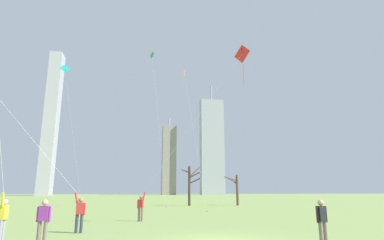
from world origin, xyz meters
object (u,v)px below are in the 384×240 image
(distant_kite_high_overhead_orange, at_px, (186,83))
(bare_tree_left_of_center, at_px, (236,188))
(kite_flyer_foreground_right_pink, at_px, (0,169))
(distant_kite_drifting_right_teal, at_px, (66,78))
(kite_flyer_far_back_white, at_px, (45,168))
(distant_kite_drifting_left_green, at_px, (153,63))
(bare_tree_rightmost, at_px, (190,183))
(bystander_watching_nearby, at_px, (43,219))
(bystander_strolling_midfield, at_px, (322,220))
(kite_flyer_midfield_right_red, at_px, (157,183))

(distant_kite_high_overhead_orange, distance_m, bare_tree_left_of_center, 16.35)
(kite_flyer_foreground_right_pink, relative_size, distant_kite_drifting_right_teal, 1.15)
(kite_flyer_foreground_right_pink, distance_m, kite_flyer_far_back_white, 3.16)
(distant_kite_drifting_left_green, bearing_deg, bare_tree_rightmost, 1.81)
(bystander_watching_nearby, bearing_deg, bare_tree_left_of_center, 59.31)
(kite_flyer_foreground_right_pink, xyz_separation_m, bystander_strolling_midfield, (11.87, -2.48, -1.85))
(distant_kite_high_overhead_orange, xyz_separation_m, bare_tree_left_of_center, (8.28, 6.46, -12.53))
(kite_flyer_midfield_right_red, xyz_separation_m, distant_kite_drifting_right_teal, (-9.38, 14.56, 11.92))
(bystander_strolling_midfield, bearing_deg, kite_flyer_far_back_white, 153.38)
(kite_flyer_far_back_white, bearing_deg, distant_kite_high_overhead_orange, 62.51)
(kite_flyer_foreground_right_pink, relative_size, bare_tree_rightmost, 3.51)
(kite_flyer_midfield_right_red, bearing_deg, bystander_strolling_midfield, -62.50)
(kite_flyer_foreground_right_pink, relative_size, bare_tree_left_of_center, 4.46)
(bystander_watching_nearby, distance_m, distant_kite_high_overhead_orange, 28.34)
(bystander_strolling_midfield, bearing_deg, distant_kite_drifting_left_green, 98.25)
(kite_flyer_midfield_right_red, relative_size, bare_tree_left_of_center, 2.67)
(distant_kite_high_overhead_orange, xyz_separation_m, distant_kite_drifting_right_teal, (-13.77, -0.32, -0.47))
(distant_kite_drifting_right_teal, bearing_deg, bare_tree_rightmost, 24.04)
(bystander_strolling_midfield, height_order, distant_kite_high_overhead_orange, distant_kite_high_overhead_orange)
(distant_kite_high_overhead_orange, distance_m, bare_tree_rightmost, 13.74)
(bystander_watching_nearby, xyz_separation_m, bystander_strolling_midfield, (10.02, -2.08, 0.00))
(kite_flyer_far_back_white, distance_m, bystander_strolling_midfield, 12.49)
(kite_flyer_foreground_right_pink, bearing_deg, distant_kite_drifting_left_green, 75.84)
(kite_flyer_foreground_right_pink, relative_size, kite_flyer_midfield_right_red, 1.67)
(kite_flyer_far_back_white, distance_m, bystander_watching_nearby, 4.14)
(distant_kite_drifting_right_teal, bearing_deg, kite_flyer_midfield_right_red, -57.21)
(bystander_watching_nearby, relative_size, distant_kite_drifting_right_teal, 0.10)
(kite_flyer_midfield_right_red, bearing_deg, bare_tree_left_of_center, 59.29)
(distant_kite_high_overhead_orange, bearing_deg, bystander_strolling_midfield, -88.01)
(distant_kite_drifting_left_green, bearing_deg, distant_kite_drifting_right_teal, -146.14)
(distant_kite_drifting_left_green, bearing_deg, bystander_watching_nearby, -100.54)
(distant_kite_high_overhead_orange, bearing_deg, bare_tree_left_of_center, 37.96)
(distant_kite_drifting_right_teal, bearing_deg, distant_kite_high_overhead_orange, 1.35)
(bystander_watching_nearby, bearing_deg, bare_tree_rightmost, 69.68)
(kite_flyer_midfield_right_red, distance_m, bare_tree_left_of_center, 24.82)
(kite_flyer_midfield_right_red, relative_size, bystander_watching_nearby, 6.77)
(kite_flyer_midfield_right_red, height_order, distant_kite_high_overhead_orange, distant_kite_high_overhead_orange)
(kite_flyer_foreground_right_pink, bearing_deg, bare_tree_rightmost, 66.31)
(kite_flyer_midfield_right_red, bearing_deg, distant_kite_drifting_right_teal, 122.79)
(kite_flyer_foreground_right_pink, bearing_deg, distant_kite_drifting_right_teal, 97.13)
(distant_kite_drifting_left_green, relative_size, bare_tree_rightmost, 4.17)
(bystander_watching_nearby, bearing_deg, distant_kite_high_overhead_orange, 68.23)
(kite_flyer_midfield_right_red, distance_m, distant_kite_high_overhead_orange, 19.86)
(kite_flyer_midfield_right_red, height_order, bystander_watching_nearby, kite_flyer_midfield_right_red)
(kite_flyer_foreground_right_pink, xyz_separation_m, kite_flyer_far_back_white, (0.86, 3.03, 0.25))
(kite_flyer_midfield_right_red, bearing_deg, kite_flyer_far_back_white, -141.31)
(distant_kite_high_overhead_orange, height_order, bare_tree_left_of_center, distant_kite_high_overhead_orange)
(kite_flyer_midfield_right_red, xyz_separation_m, distant_kite_drifting_left_green, (0.70, 21.32, 17.36))
(distant_kite_high_overhead_orange, height_order, distant_kite_drifting_left_green, distant_kite_drifting_left_green)
(kite_flyer_foreground_right_pink, xyz_separation_m, bystander_watching_nearby, (1.84, -0.40, -1.85))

